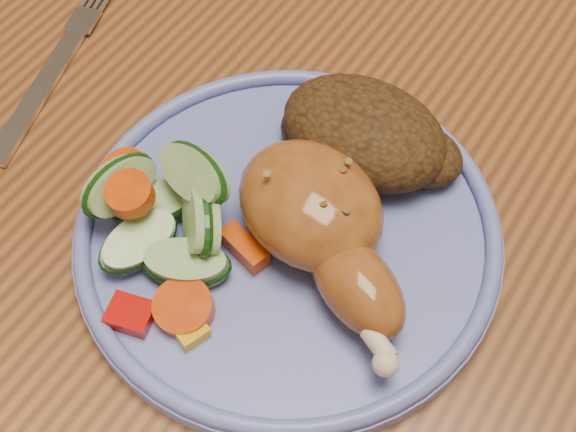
{
  "coord_description": "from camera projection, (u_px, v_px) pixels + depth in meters",
  "views": [
    {
      "loc": [
        0.05,
        -0.35,
        1.15
      ],
      "look_at": [
        -0.08,
        -0.15,
        0.78
      ],
      "focal_mm": 50.0,
      "sensor_mm": 36.0,
      "label": 1
    }
  ],
  "objects": [
    {
      "name": "dining_table",
      "position": [
        494.0,
        213.0,
        0.58
      ],
      "size": [
        0.9,
        1.4,
        0.75
      ],
      "color": "brown",
      "rests_on": "ground"
    },
    {
      "name": "vegetable_pile",
      "position": [
        164.0,
        220.0,
        0.45
      ],
      "size": [
        0.12,
        0.12,
        0.06
      ],
      "color": "#A50A05",
      "rests_on": "plate"
    },
    {
      "name": "plate_rim",
      "position": [
        288.0,
        226.0,
        0.46
      ],
      "size": [
        0.25,
        0.25,
        0.01
      ],
      "primitive_type": "torus",
      "color": "#5C67B7",
      "rests_on": "plate"
    },
    {
      "name": "plate",
      "position": [
        288.0,
        236.0,
        0.47
      ],
      "size": [
        0.25,
        0.25,
        0.01
      ],
      "primitive_type": "cylinder",
      "color": "#5C67B7",
      "rests_on": "dining_table"
    },
    {
      "name": "rice_pilaf",
      "position": [
        368.0,
        135.0,
        0.48
      ],
      "size": [
        0.11,
        0.08,
        0.05
      ],
      "color": "#3F260F",
      "rests_on": "plate"
    },
    {
      "name": "chicken_leg",
      "position": [
        321.0,
        223.0,
        0.44
      ],
      "size": [
        0.14,
        0.11,
        0.05
      ],
      "color": "#95531F",
      "rests_on": "plate"
    },
    {
      "name": "fork",
      "position": [
        56.0,
        64.0,
        0.55
      ],
      "size": [
        0.06,
        0.17,
        0.0
      ],
      "color": "silver",
      "rests_on": "dining_table"
    }
  ]
}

